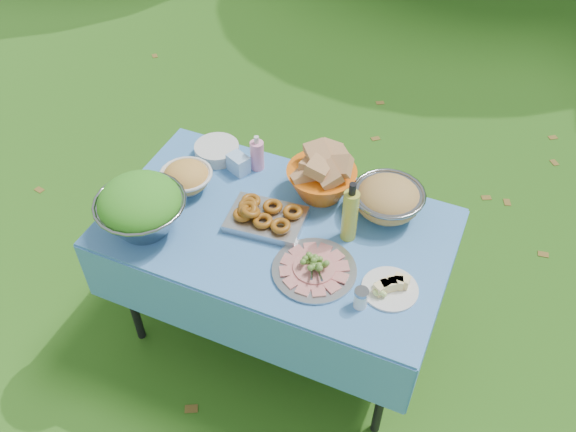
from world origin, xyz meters
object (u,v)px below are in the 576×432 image
at_px(salad_bowl, 141,207).
at_px(plate_stack, 217,151).
at_px(bread_bowl, 321,176).
at_px(charcuterie_platter, 315,265).
at_px(oil_bottle, 350,211).
at_px(picnic_table, 278,282).
at_px(pasta_bowl_steel, 388,199).

xyz_separation_m(salad_bowl, plate_stack, (0.05, 0.55, -0.09)).
distance_m(bread_bowl, charcuterie_platter, 0.46).
bearing_deg(charcuterie_platter, oil_bottle, 75.62).
height_order(plate_stack, charcuterie_platter, charcuterie_platter).
height_order(picnic_table, charcuterie_platter, charcuterie_platter).
distance_m(plate_stack, bread_bowl, 0.56).
distance_m(picnic_table, charcuterie_platter, 0.51).
xyz_separation_m(bread_bowl, oil_bottle, (0.20, -0.20, 0.04)).
bearing_deg(oil_bottle, salad_bowl, -159.88).
height_order(pasta_bowl_steel, oil_bottle, oil_bottle).
distance_m(salad_bowl, plate_stack, 0.56).
distance_m(plate_stack, oil_bottle, 0.80).
bearing_deg(plate_stack, charcuterie_platter, -34.72).
xyz_separation_m(picnic_table, plate_stack, (-0.45, 0.31, 0.41)).
bearing_deg(oil_bottle, bread_bowl, 134.95).
bearing_deg(charcuterie_platter, salad_bowl, -175.03).
bearing_deg(salad_bowl, picnic_table, 24.52).
distance_m(picnic_table, salad_bowl, 0.75).
relative_size(plate_stack, pasta_bowl_steel, 0.69).
bearing_deg(picnic_table, plate_stack, 145.37).
distance_m(salad_bowl, charcuterie_platter, 0.75).
xyz_separation_m(bread_bowl, charcuterie_platter, (0.14, -0.43, -0.06)).
xyz_separation_m(salad_bowl, oil_bottle, (0.81, 0.30, 0.02)).
distance_m(picnic_table, pasta_bowl_steel, 0.67).
relative_size(pasta_bowl_steel, oil_bottle, 1.04).
height_order(bread_bowl, oil_bottle, oil_bottle).
relative_size(plate_stack, charcuterie_platter, 0.62).
relative_size(picnic_table, bread_bowl, 4.70).
bearing_deg(picnic_table, salad_bowl, -155.48).
bearing_deg(oil_bottle, picnic_table, -167.96).
bearing_deg(pasta_bowl_steel, salad_bowl, -151.31).
bearing_deg(bread_bowl, charcuterie_platter, -71.80).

